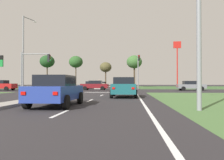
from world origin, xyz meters
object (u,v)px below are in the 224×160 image
treeline_near (47,62)px  treeline_second (76,62)px  car_grey_fifth (191,86)px  car_maroon_third (95,85)px  car_navy_sixth (94,85)px  traffic_signal_near_left (33,65)px  street_lamp_second (24,49)px  pedestrian_at_median (99,83)px  traffic_signal_far_right (138,66)px  car_teal_fourth (124,87)px  treeline_fourth (134,62)px  car_red_seventh (1,85)px  car_silver_near (90,85)px  car_beige_eighth (102,84)px  treeline_third (106,67)px  fastfood_pole_sign (177,54)px  car_blue_second (56,90)px

treeline_near → treeline_second: treeline_near is taller
car_grey_fifth → treeline_second: size_ratio=0.45×
car_maroon_third → car_navy_sixth: bearing=9.6°
traffic_signal_near_left → street_lamp_second: street_lamp_second is taller
street_lamp_second → pedestrian_at_median: size_ratio=6.42×
treeline_near → treeline_second: 9.87m
car_navy_sixth → traffic_signal_far_right: 16.06m
traffic_signal_far_right → traffic_signal_near_left: traffic_signal_far_right is taller
car_teal_fourth → treeline_second: 50.10m
street_lamp_second → treeline_near: street_lamp_second is taller
traffic_signal_far_right → treeline_fourth: treeline_fourth is taller
car_red_seventh → traffic_signal_near_left: traffic_signal_near_left is taller
car_grey_fifth → car_red_seventh: car_red_seventh is taller
treeline_second → car_navy_sixth: bearing=-60.5°
car_maroon_third → street_lamp_second: street_lamp_second is taller
car_grey_fifth → pedestrian_at_median: size_ratio=2.50×
car_silver_near → traffic_signal_far_right: size_ratio=0.75×
car_red_seventh → pedestrian_at_median: 17.01m
traffic_signal_near_left → car_navy_sixth: bearing=80.7°
treeline_near → treeline_fourth: 27.70m
car_maroon_third → car_beige_eighth: (-2.67, 30.70, 0.01)m
car_grey_fifth → traffic_signal_far_right: 9.46m
street_lamp_second → traffic_signal_near_left: bearing=-49.9°
car_grey_fifth → treeline_third: bearing=-152.8°
car_navy_sixth → traffic_signal_far_right: (9.80, -12.26, 3.36)m
fastfood_pole_sign → car_grey_fifth: bearing=-96.4°
traffic_signal_near_left → treeline_second: size_ratio=0.54×
street_lamp_second → treeline_fourth: (16.31, 32.84, 1.23)m
car_maroon_third → car_teal_fourth: bearing=-163.0°
pedestrian_at_median → treeline_third: bearing=-94.8°
car_beige_eighth → car_teal_fourth: bearing=99.4°
car_navy_sixth → street_lamp_second: size_ratio=0.41×
treeline_fourth → traffic_signal_near_left: bearing=-110.5°
car_grey_fifth → street_lamp_second: bearing=-80.3°
car_teal_fourth → car_navy_sixth: car_teal_fourth is taller
traffic_signal_far_right → car_grey_fifth: bearing=-28.8°
car_red_seventh → fastfood_pole_sign: fastfood_pole_sign is taller
car_blue_second → fastfood_pole_sign: (15.06, 42.50, 7.39)m
treeline_second → car_beige_eighth: bearing=4.8°
traffic_signal_near_left → car_blue_second: bearing=-61.4°
car_beige_eighth → treeline_fourth: bearing=163.4°
car_blue_second → treeline_second: bearing=103.3°
fastfood_pole_sign → treeline_second: bearing=157.4°
treeline_fourth → car_blue_second: bearing=-95.4°
car_blue_second → car_beige_eighth: bearing=94.9°
car_blue_second → car_teal_fourth: size_ratio=0.96×
car_teal_fourth → car_grey_fifth: (9.72, 16.16, -0.07)m
car_beige_eighth → car_navy_sixth: bearing=90.1°
car_teal_fourth → fastfood_pole_sign: fastfood_pole_sign is taller
car_silver_near → pedestrian_at_median: bearing=125.9°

